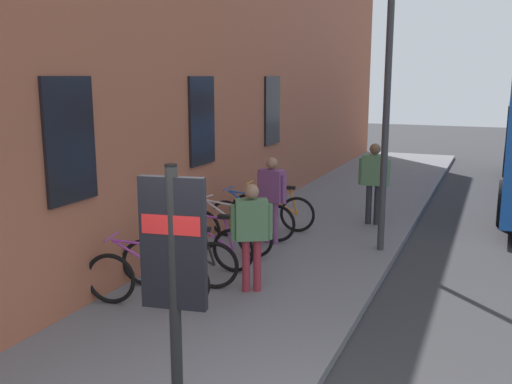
{
  "coord_description": "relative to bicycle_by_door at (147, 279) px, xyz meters",
  "views": [
    {
      "loc": [
        -3.68,
        -1.5,
        3.19
      ],
      "look_at": [
        3.92,
        1.74,
        1.51
      ],
      "focal_mm": 39.96,
      "sensor_mm": 36.0,
      "label": 1
    }
  ],
  "objects": [
    {
      "name": "sidewalk_pavement",
      "position": [
        5.54,
        -0.96,
        -0.45
      ],
      "size": [
        24.0,
        3.5,
        0.12
      ],
      "primitive_type": "cube",
      "color": "slate",
      "rests_on": "ground"
    },
    {
      "name": "transit_info_sign",
      "position": [
        -2.34,
        -1.86,
        1.21
      ],
      "size": [
        0.17,
        0.56,
        2.4
      ],
      "color": "black",
      "rests_on": "sidewalk_pavement"
    },
    {
      "name": "bicycle_by_door",
      "position": [
        0.0,
        0.0,
        0.0
      ],
      "size": [
        0.57,
        1.74,
        0.97
      ],
      "color": "black",
      "rests_on": "sidewalk_pavement"
    },
    {
      "name": "pedestrian_crossing_street",
      "position": [
        5.61,
        -1.89,
        0.66
      ],
      "size": [
        0.26,
        0.65,
        1.72
      ],
      "color": "#26262D",
      "rests_on": "sidewalk_pavement"
    },
    {
      "name": "bicycle_under_window",
      "position": [
        2.59,
        0.03,
        0.0
      ],
      "size": [
        0.48,
        1.77,
        0.97
      ],
      "color": "black",
      "rests_on": "sidewalk_pavement"
    },
    {
      "name": "pedestrian_near_bus",
      "position": [
        1.08,
        -1.07,
        0.58
      ],
      "size": [
        0.42,
        0.54,
        1.59
      ],
      "color": "maroon",
      "rests_on": "sidewalk_pavement"
    },
    {
      "name": "station_facade",
      "position": [
        6.54,
        1.09,
        3.9
      ],
      "size": [
        22.0,
        0.65,
        8.84
      ],
      "color": "#9E563D",
      "rests_on": "ground"
    },
    {
      "name": "bicycle_far_end",
      "position": [
        3.56,
        0.01,
        0.0
      ],
      "size": [
        0.48,
        1.77,
        0.97
      ],
      "color": "black",
      "rests_on": "sidewalk_pavement"
    },
    {
      "name": "bicycle_leaning_wall",
      "position": [
        4.33,
        -0.12,
        0.0
      ],
      "size": [
        0.48,
        1.77,
        0.97
      ],
      "color": "black",
      "rests_on": "sidewalk_pavement"
    },
    {
      "name": "pedestrian_by_facade",
      "position": [
        3.45,
        -0.44,
        0.6
      ],
      "size": [
        0.32,
        0.61,
        1.62
      ],
      "color": "#723F72",
      "rests_on": "sidewalk_pavement"
    },
    {
      "name": "bicycle_end_of_row",
      "position": [
        1.68,
        0.04,
        0.0
      ],
      "size": [
        0.48,
        1.77,
        0.97
      ],
      "color": "black",
      "rests_on": "sidewalk_pavement"
    },
    {
      "name": "bicycle_mid_rack",
      "position": [
        0.8,
        -0.04,
        0.0
      ],
      "size": [
        0.64,
        1.72,
        0.97
      ],
      "color": "black",
      "rests_on": "sidewalk_pavement"
    },
    {
      "name": "ground",
      "position": [
        3.54,
        -3.71,
        -0.51
      ],
      "size": [
        60.0,
        60.0,
        0.0
      ],
      "primitive_type": "plane",
      "color": "#2D2D30"
    },
    {
      "name": "street_lamp",
      "position": [
        3.84,
        -2.41,
        2.62
      ],
      "size": [
        0.28,
        0.28,
        5.06
      ],
      "color": "#333338",
      "rests_on": "sidewalk_pavement"
    }
  ]
}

